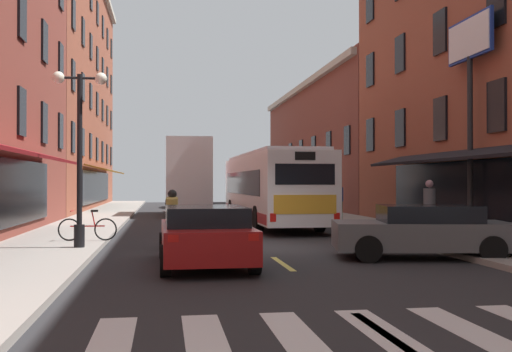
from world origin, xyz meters
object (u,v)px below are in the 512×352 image
billboard_sign (470,71)px  bicycle_near (88,228)px  sedan_near (205,235)px  motorcycle_rider (172,223)px  sedan_mid (182,198)px  pedestrian_rear (429,208)px  pedestrian_near (339,200)px  box_truck (188,178)px  pedestrian_mid (333,197)px  street_lamp_twin (80,149)px  transit_bus (271,188)px  sedan_far (423,231)px

billboard_sign → bicycle_near: billboard_sign is taller
sedan_near → motorcycle_rider: (-0.67, 3.97, 0.02)m
billboard_sign → sedan_mid: bearing=107.3°
sedan_mid → motorcycle_rider: (-1.12, -27.59, 0.03)m
bicycle_near → pedestrian_rear: 10.32m
pedestrian_near → bicycle_near: bearing=-32.4°
billboard_sign → sedan_near: size_ratio=1.62×
box_truck → sedan_near: bearing=-91.1°
sedan_near → pedestrian_near: 15.39m
pedestrian_mid → street_lamp_twin: bearing=107.6°
sedan_near → sedan_mid: (0.45, 31.56, -0.01)m
sedan_near → motorcycle_rider: bearing=99.6°
transit_bus → sedan_far: (1.70, -11.81, -0.96)m
billboard_sign → bicycle_near: (-11.97, 0.27, -4.96)m
bicycle_near → pedestrian_mid: bearing=50.3°
sedan_far → motorcycle_rider: motorcycle_rider is taller
billboard_sign → pedestrian_rear: billboard_sign is taller
box_truck → pedestrian_rear: box_truck is taller
sedan_near → pedestrian_near: pedestrian_near is taller
transit_bus → box_truck: (-3.26, 8.52, 0.50)m
transit_bus → pedestrian_near: 3.71m
motorcycle_rider → pedestrian_near: bearing=51.1°
box_truck → pedestrian_mid: (7.87, -2.17, -1.10)m
sedan_near → pedestrian_rear: pedestrian_rear is taller
transit_bus → pedestrian_rear: transit_bus is taller
billboard_sign → bicycle_near: 12.96m
bicycle_near → sedan_near: bearing=-57.6°
sedan_near → pedestrian_near: bearing=62.4°
sedan_mid → motorcycle_rider: motorcycle_rider is taller
billboard_sign → pedestrian_near: 10.13m
pedestrian_mid → transit_bus: bearing=107.8°
street_lamp_twin → motorcycle_rider: bearing=19.1°
billboard_sign → street_lamp_twin: bearing=-172.6°
sedan_near → motorcycle_rider: motorcycle_rider is taller
billboard_sign → sedan_far: size_ratio=1.56×
billboard_sign → sedan_mid: billboard_sign is taller
billboard_sign → box_truck: billboard_sign is taller
billboard_sign → sedan_mid: 28.56m
sedan_far → pedestrian_mid: pedestrian_mid is taller
sedan_near → sedan_far: size_ratio=0.96×
sedan_mid → pedestrian_mid: bearing=-58.6°
street_lamp_twin → transit_bus: bearing=53.7°
sedan_mid → bicycle_near: 26.85m
transit_bus → sedan_near: (-3.68, -12.37, -0.95)m
motorcycle_rider → pedestrian_rear: pedestrian_rear is taller
sedan_far → pedestrian_mid: size_ratio=2.60×
pedestrian_rear → sedan_mid: bearing=125.1°
pedestrian_rear → billboard_sign: bearing=44.2°
pedestrian_near → billboard_sign: bearing=28.1°
bicycle_near → motorcycle_rider: bearing=-21.7°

